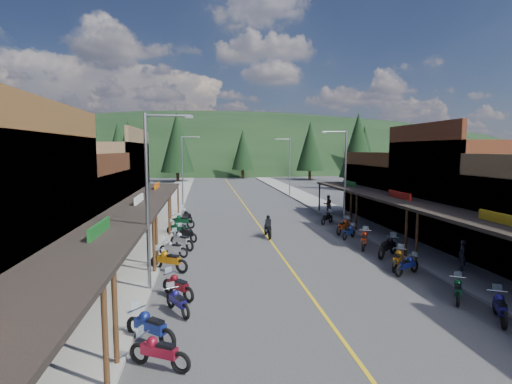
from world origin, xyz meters
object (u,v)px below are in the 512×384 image
object	(u,v)px
pine_7	(89,147)
shop_west_3	(96,184)
bike_west_5	(178,285)
bike_west_2	(159,350)
bike_west_11	(182,220)
bike_east_8	(364,239)
bike_east_9	(349,231)
pedestrian_east_b	(328,204)
shop_east_3	(401,191)
pine_8	(90,153)
streetlight_3	(289,164)
bike_west_4	(178,300)
pine_2	(177,142)
pine_5	(360,144)
pine_10	(129,148)
shop_east_2	(468,191)
streetlight_0	(151,194)
pine_4	(310,146)
pine_9	(364,150)
streetlight_1	(183,167)
streetlight_2	(344,173)
pine_6	(422,150)
bike_east_7	(388,246)
pine_0	(27,150)
pine_11	(358,145)
bike_west_10	(179,228)
bike_west_3	(150,325)
bike_east_6	(398,258)
bike_east_10	(343,225)
bike_west_7	(173,248)
bike_west_12	(187,216)
pine_3	(243,150)
bike_east_5	(407,264)
bike_west_9	(186,233)
pedestrian_east_a	(462,255)
bike_east_4	(458,289)
bike_east_11	(327,217)
pine_1	(118,146)

from	to	relation	value
pine_7	shop_west_3	bearing A→B (deg)	-74.28
bike_west_5	bike_west_2	bearing A→B (deg)	-130.98
bike_west_11	bike_east_8	size ratio (longest dim) A/B	0.98
bike_west_5	bike_east_9	size ratio (longest dim) A/B	1.12
pedestrian_east_b	shop_east_3	bearing A→B (deg)	155.74
shop_east_3	pine_8	size ratio (longest dim) A/B	1.09
streetlight_3	bike_west_4	xyz separation A→B (m)	(-12.62, -38.71, -3.92)
pine_2	pine_5	xyz separation A→B (m)	(44.00, 14.00, 0.00)
shop_east_3	pine_10	bearing A→B (deg)	129.37
shop_east_2	bike_west_4	bearing A→B (deg)	-151.86
shop_east_2	streetlight_0	xyz separation A→B (m)	(-20.74, -7.70, 0.94)
pine_4	pine_9	size ratio (longest dim) A/B	1.16
streetlight_0	streetlight_1	bearing A→B (deg)	90.00
streetlight_2	pine_6	size ratio (longest dim) A/B	0.73
bike_west_4	pine_10	bearing A→B (deg)	73.09
bike_east_7	bike_west_5	bearing A→B (deg)	-107.34
shop_west_3	pine_0	world-z (taller)	pine_0
pine_8	pine_11	bearing A→B (deg)	-2.73
shop_west_3	bike_west_10	distance (m)	9.56
pine_10	bike_west_3	bearing A→B (deg)	-79.25
pine_4	bike_east_6	xyz separation A→B (m)	(-12.32, -64.25, -6.63)
pedestrian_east_b	bike_east_10	bearing A→B (deg)	78.21
bike_east_9	shop_east_3	bearing A→B (deg)	90.53
bike_west_7	pine_6	bearing A→B (deg)	-9.57
bike_west_3	bike_west_12	bearing A→B (deg)	40.39
pine_3	pedestrian_east_b	size ratio (longest dim) A/B	6.00
streetlight_2	bike_west_12	distance (m)	14.13
pine_7	bike_east_5	distance (m)	89.76
pine_4	pine_3	bearing A→B (deg)	156.80
pine_0	bike_west_9	bearing A→B (deg)	-59.58
bike_west_10	bike_east_5	size ratio (longest dim) A/B	1.14
bike_east_7	pedestrian_east_a	distance (m)	4.27
shop_east_2	pine_3	distance (m)	65.11
bike_west_2	pine_10	bearing A→B (deg)	39.18
bike_west_3	bike_east_8	size ratio (longest dim) A/B	0.96
bike_west_3	bike_east_4	size ratio (longest dim) A/B	1.17
bike_east_6	bike_east_9	distance (m)	7.53
pine_6	bike_west_12	world-z (taller)	pine_6
pine_3	bike_east_11	bearing A→B (deg)	-88.05
pine_0	bike_west_5	world-z (taller)	pine_0
pine_8	bike_east_9	distance (m)	46.35
pedestrian_east_b	pine_8	bearing A→B (deg)	-43.41
pine_7	bike_east_7	distance (m)	86.92
pine_1	streetlight_3	bearing A→B (deg)	-52.27
pine_4	bike_west_10	xyz separation A→B (m)	(-24.49, -54.15, -6.62)
bike_west_4	bike_east_9	bearing A→B (deg)	17.60
pine_9	streetlight_1	bearing A→B (deg)	-143.38
streetlight_3	bike_east_8	world-z (taller)	streetlight_3
streetlight_0	streetlight_2	xyz separation A→B (m)	(13.90, 14.00, 0.00)
streetlight_2	pedestrian_east_b	xyz separation A→B (m)	(0.55, 5.87, -3.39)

